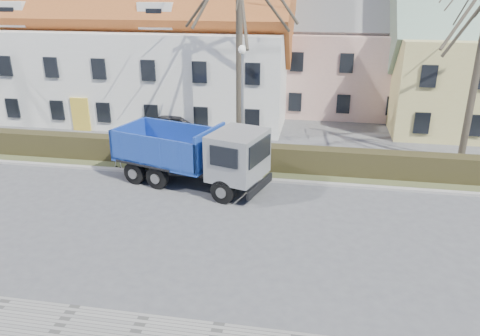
% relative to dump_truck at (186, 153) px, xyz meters
% --- Properties ---
extents(ground, '(120.00, 120.00, 0.00)m').
position_rel_dump_truck_xyz_m(ground, '(3.76, -3.70, -1.54)').
color(ground, '#4B4B4E').
extents(curb_far, '(80.00, 0.30, 0.12)m').
position_rel_dump_truck_xyz_m(curb_far, '(3.76, 0.90, -1.48)').
color(curb_far, '#9A9590').
rests_on(curb_far, ground).
extents(grass_strip, '(80.00, 3.00, 0.10)m').
position_rel_dump_truck_xyz_m(grass_strip, '(3.76, 2.50, -1.49)').
color(grass_strip, '#454B2A').
rests_on(grass_strip, ground).
extents(hedge, '(60.00, 0.90, 1.30)m').
position_rel_dump_truck_xyz_m(hedge, '(3.76, 2.30, -0.89)').
color(hedge, '#2C2716').
rests_on(hedge, ground).
extents(building_white, '(26.80, 10.80, 9.50)m').
position_rel_dump_truck_xyz_m(building_white, '(-9.24, 12.30, 3.21)').
color(building_white, silver).
rests_on(building_white, ground).
extents(building_pink, '(10.80, 8.80, 8.00)m').
position_rel_dump_truck_xyz_m(building_pink, '(7.76, 16.30, 2.46)').
color(building_pink, '#CD9D91').
rests_on(building_pink, ground).
extents(tree_1, '(9.20, 9.20, 12.65)m').
position_rel_dump_truck_xyz_m(tree_1, '(1.76, 4.80, 4.78)').
color(tree_1, '#383127').
rests_on(tree_1, ground).
extents(tree_2, '(8.00, 8.00, 11.00)m').
position_rel_dump_truck_xyz_m(tree_2, '(13.76, 4.80, 3.96)').
color(tree_2, '#383127').
rests_on(tree_2, ground).
extents(dump_truck, '(8.21, 4.95, 3.09)m').
position_rel_dump_truck_xyz_m(dump_truck, '(0.00, 0.00, 0.00)').
color(dump_truck, navy).
rests_on(dump_truck, ground).
extents(streetlight, '(0.49, 0.49, 6.32)m').
position_rel_dump_truck_xyz_m(streetlight, '(2.19, 3.30, 1.62)').
color(streetlight, gray).
rests_on(streetlight, ground).
extents(cart_frame, '(0.76, 0.61, 0.61)m').
position_rel_dump_truck_xyz_m(cart_frame, '(-4.22, 1.19, -1.24)').
color(cart_frame, silver).
rests_on(cart_frame, ground).
extents(parked_car_a, '(4.34, 2.54, 1.39)m').
position_rel_dump_truck_xyz_m(parked_car_a, '(-2.75, 7.38, -0.85)').
color(parked_car_a, '#232327').
rests_on(parked_car_a, ground).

